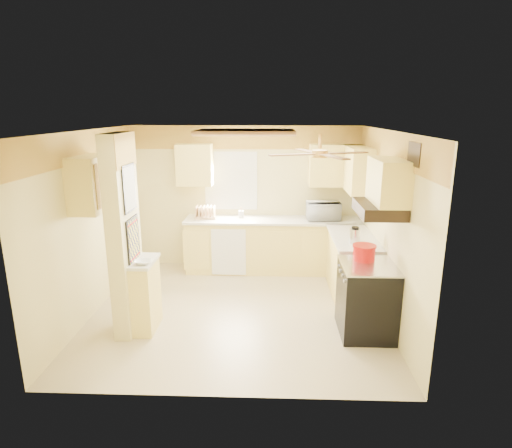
{
  "coord_description": "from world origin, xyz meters",
  "views": [
    {
      "loc": [
        0.47,
        -5.54,
        2.75
      ],
      "look_at": [
        0.25,
        0.35,
        1.18
      ],
      "focal_mm": 30.0,
      "sensor_mm": 36.0,
      "label": 1
    }
  ],
  "objects_px": {
    "stove": "(366,299)",
    "bowl": "(143,262)",
    "dutch_oven": "(364,252)",
    "microwave": "(323,211)",
    "kettle": "(355,235)"
  },
  "relations": [
    {
      "from": "bowl",
      "to": "kettle",
      "type": "height_order",
      "value": "kettle"
    },
    {
      "from": "stove",
      "to": "dutch_oven",
      "type": "height_order",
      "value": "dutch_oven"
    },
    {
      "from": "microwave",
      "to": "kettle",
      "type": "distance_m",
      "value": 1.35
    },
    {
      "from": "stove",
      "to": "bowl",
      "type": "xyz_separation_m",
      "value": [
        -2.76,
        -0.14,
        0.5
      ]
    },
    {
      "from": "microwave",
      "to": "bowl",
      "type": "distance_m",
      "value": 3.35
    },
    {
      "from": "kettle",
      "to": "stove",
      "type": "bearing_deg",
      "value": -88.15
    },
    {
      "from": "bowl",
      "to": "dutch_oven",
      "type": "bearing_deg",
      "value": 6.48
    },
    {
      "from": "microwave",
      "to": "dutch_oven",
      "type": "height_order",
      "value": "microwave"
    },
    {
      "from": "microwave",
      "to": "bowl",
      "type": "xyz_separation_m",
      "value": [
        -2.44,
        -2.28,
        -0.13
      ]
    },
    {
      "from": "stove",
      "to": "bowl",
      "type": "relative_size",
      "value": 4.54
    },
    {
      "from": "bowl",
      "to": "kettle",
      "type": "bearing_deg",
      "value": 19.53
    },
    {
      "from": "dutch_oven",
      "to": "kettle",
      "type": "distance_m",
      "value": 0.66
    },
    {
      "from": "stove",
      "to": "kettle",
      "type": "bearing_deg",
      "value": 91.85
    },
    {
      "from": "microwave",
      "to": "kettle",
      "type": "xyz_separation_m",
      "value": [
        0.29,
        -1.31,
        -0.05
      ]
    },
    {
      "from": "microwave",
      "to": "dutch_oven",
      "type": "relative_size",
      "value": 1.86
    }
  ]
}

